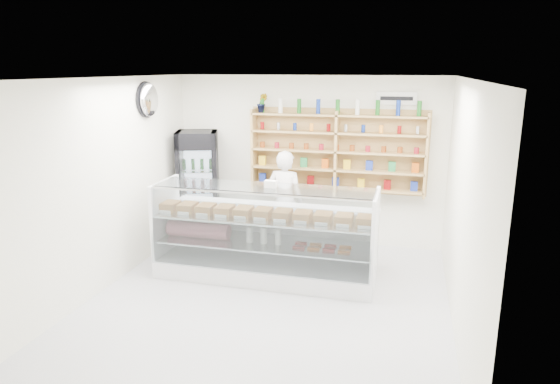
# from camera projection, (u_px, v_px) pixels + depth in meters

# --- Properties ---
(room) EXTENTS (5.00, 5.00, 5.00)m
(room) POSITION_uv_depth(u_px,v_px,m) (267.00, 196.00, 6.05)
(room) COLOR #B8B8BD
(room) RESTS_ON ground
(display_counter) EXTENTS (3.09, 0.92, 1.34)m
(display_counter) POSITION_uv_depth(u_px,v_px,m) (265.00, 253.00, 7.07)
(display_counter) COLOR white
(display_counter) RESTS_ON floor
(shop_worker) EXTENTS (0.64, 0.46, 1.65)m
(shop_worker) POSITION_uv_depth(u_px,v_px,m) (285.00, 201.00, 8.06)
(shop_worker) COLOR white
(shop_worker) RESTS_ON floor
(drinks_cooler) EXTENTS (0.85, 0.84, 1.88)m
(drinks_cooler) POSITION_uv_depth(u_px,v_px,m) (198.00, 185.00, 8.61)
(drinks_cooler) COLOR black
(drinks_cooler) RESTS_ON floor
(wall_shelving) EXTENTS (2.84, 0.28, 1.33)m
(wall_shelving) POSITION_uv_depth(u_px,v_px,m) (336.00, 152.00, 8.07)
(wall_shelving) COLOR tan
(wall_shelving) RESTS_ON back_wall
(potted_plant) EXTENTS (0.20, 0.18, 0.31)m
(potted_plant) POSITION_uv_depth(u_px,v_px,m) (262.00, 103.00, 8.19)
(potted_plant) COLOR #1E6626
(potted_plant) RESTS_ON wall_shelving
(security_mirror) EXTENTS (0.15, 0.50, 0.50)m
(security_mirror) POSITION_uv_depth(u_px,v_px,m) (149.00, 100.00, 7.45)
(security_mirror) COLOR silver
(security_mirror) RESTS_ON left_wall
(wall_sign) EXTENTS (0.62, 0.03, 0.20)m
(wall_sign) POSITION_uv_depth(u_px,v_px,m) (397.00, 98.00, 7.77)
(wall_sign) COLOR white
(wall_sign) RESTS_ON back_wall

